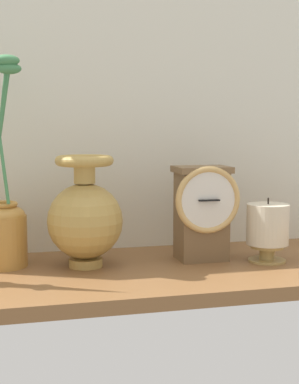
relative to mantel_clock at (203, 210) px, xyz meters
The scene contains 6 objects.
ground_plane 15.57cm from the mantel_clock, 163.92° to the right, with size 100.00×36.00×2.40cm, color brown.
back_wall 29.49cm from the mantel_clock, 124.59° to the left, with size 120.00×2.00×65.00cm, color silver.
mantel_clock is the anchor object (origin of this frame).
brass_vase_bulbous 22.73cm from the mantel_clock, behind, with size 13.93×13.93×20.65cm.
brass_vase_jar 37.76cm from the mantel_clock, behind, with size 8.95×8.97×38.35cm.
pillar_candle_front 12.92cm from the mantel_clock, 19.45° to the right, with size 8.04×8.04×12.34cm.
Camera 1 is at (-24.93, -96.86, 25.57)cm, focal length 51.70 mm.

